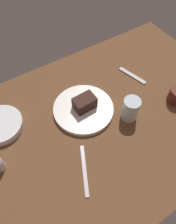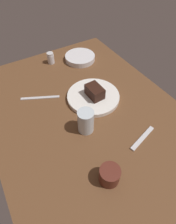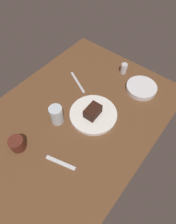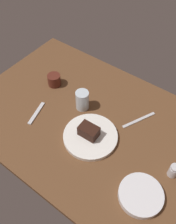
% 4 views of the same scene
% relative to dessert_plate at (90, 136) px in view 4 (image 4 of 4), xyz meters
% --- Properties ---
extents(dining_table, '(1.20, 0.84, 0.03)m').
position_rel_dessert_plate_xyz_m(dining_table, '(0.09, -0.08, -0.03)').
color(dining_table, brown).
rests_on(dining_table, ground).
extents(dessert_plate, '(0.26, 0.26, 0.02)m').
position_rel_dessert_plate_xyz_m(dessert_plate, '(0.00, 0.00, 0.00)').
color(dessert_plate, white).
rests_on(dessert_plate, dining_table).
extents(chocolate_cake_slice, '(0.09, 0.07, 0.05)m').
position_rel_dessert_plate_xyz_m(chocolate_cake_slice, '(0.01, 0.00, 0.04)').
color(chocolate_cake_slice, black).
rests_on(chocolate_cake_slice, dessert_plate).
extents(salt_shaker, '(0.04, 0.04, 0.07)m').
position_rel_dessert_plate_xyz_m(salt_shaker, '(-0.39, -0.06, 0.02)').
color(salt_shaker, silver).
rests_on(salt_shaker, dining_table).
extents(water_glass, '(0.07, 0.07, 0.11)m').
position_rel_dessert_plate_xyz_m(water_glass, '(0.15, -0.13, 0.04)').
color(water_glass, silver).
rests_on(water_glass, dining_table).
extents(side_bowl, '(0.18, 0.18, 0.03)m').
position_rel_dessert_plate_xyz_m(side_bowl, '(-0.33, 0.11, 0.01)').
color(side_bowl, silver).
rests_on(side_bowl, dining_table).
extents(coffee_cup, '(0.07, 0.07, 0.07)m').
position_rel_dessert_plate_xyz_m(coffee_cup, '(0.37, -0.17, 0.02)').
color(coffee_cup, '#562319').
rests_on(coffee_cup, dining_table).
extents(dessert_spoon, '(0.06, 0.15, 0.01)m').
position_rel_dessert_plate_xyz_m(dessert_spoon, '(0.31, 0.05, -0.01)').
color(dessert_spoon, silver).
rests_on(dessert_spoon, dining_table).
extents(butter_knife, '(0.09, 0.18, 0.01)m').
position_rel_dessert_plate_xyz_m(butter_knife, '(-0.13, -0.23, -0.01)').
color(butter_knife, silver).
rests_on(butter_knife, dining_table).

